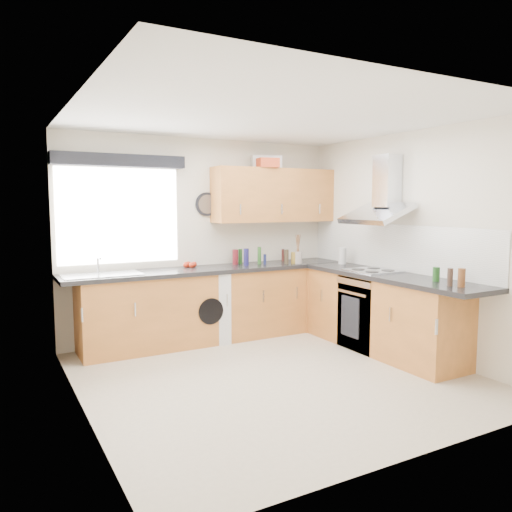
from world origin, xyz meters
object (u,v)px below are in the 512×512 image
oven (372,312)px  washing_machine (201,307)px  upper_cabinets (274,195)px  extractor_hood (381,197)px

oven → washing_machine: size_ratio=0.98×
oven → washing_machine: 2.05m
upper_cabinets → washing_machine: upper_cabinets is taller
upper_cabinets → washing_machine: size_ratio=1.97×
oven → upper_cabinets: bearing=112.5°
washing_machine → extractor_hood: bearing=-27.7°
extractor_hood → washing_machine: size_ratio=0.90×
washing_machine → oven: bearing=-29.3°
oven → upper_cabinets: upper_cabinets is taller
oven → upper_cabinets: 1.99m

